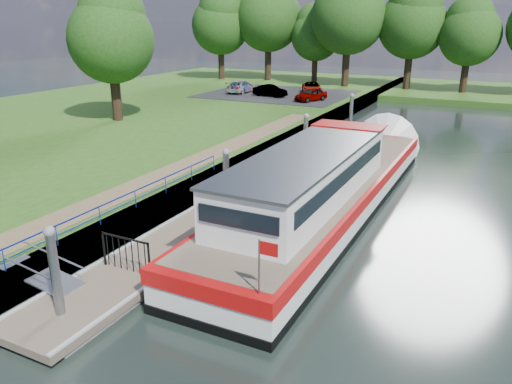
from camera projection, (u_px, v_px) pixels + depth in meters
The scene contains 17 objects.
ground at pixel (77, 316), 14.03m from camera, with size 160.00×160.00×0.00m, color black.
riverbank at pixel (47, 136), 34.21m from camera, with size 32.00×90.00×0.78m, color #254915.
bank_edge at pixel (245, 163), 27.65m from camera, with size 1.10×90.00×0.78m, color #473D2D.
footpath at pixel (136, 187), 22.39m from camera, with size 1.60×40.00×0.05m, color brown.
carpark at pixel (278, 94), 50.52m from camera, with size 14.00×12.00×0.06m, color black.
blue_fence at pixel (79, 220), 17.30m from camera, with size 0.04×18.04×0.72m.
pontoon at pixel (272, 183), 24.94m from camera, with size 2.50×30.00×0.56m.
mooring_piles at pixel (272, 162), 24.58m from camera, with size 0.30×27.30×3.55m.
gangway at pixel (41, 275), 15.03m from camera, with size 2.58×1.00×0.92m.
gate_panel at pixel (126, 249), 15.51m from camera, with size 1.85×0.05×1.15m.
barge at pixel (331, 185), 21.76m from camera, with size 4.36×21.15×4.78m.
horizon_trees at pixel (400, 19), 53.21m from camera, with size 54.38×10.03×12.87m.
bank_tree_a at pixel (111, 33), 35.48m from camera, with size 6.12×6.12×9.72m.
car_a at pixel (311, 95), 45.67m from camera, with size 1.36×3.39×1.16m, color #999999.
car_b at pixel (270, 91), 48.39m from camera, with size 1.19×3.41×1.12m, color #999999.
car_c at pixel (242, 87), 51.02m from camera, with size 1.70×4.18×1.21m, color #999999.
car_d at pixel (312, 88), 50.37m from camera, with size 1.88×4.08×1.13m, color #999999.
Camera 1 is at (9.96, -8.55, 7.90)m, focal length 35.00 mm.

